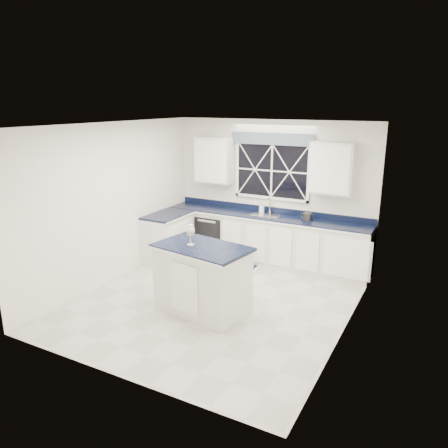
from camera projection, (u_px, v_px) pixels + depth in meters
The scene contains 13 objects.
ground at pixel (216, 300), 6.87m from camera, with size 4.50×4.50×0.00m, color beige.
back_wall at pixel (272, 191), 8.41m from camera, with size 4.00×0.10×2.70m, color white.
base_cabinets at pixel (246, 240), 8.41m from camera, with size 3.99×1.60×0.90m.
countertop at pixel (265, 216), 8.28m from camera, with size 3.98×0.64×0.04m, color black.
dishwasher at pixel (215, 234), 8.91m from camera, with size 0.60×0.58×0.82m, color black.
window at pixel (272, 167), 8.24m from camera, with size 1.65×0.09×1.26m.
upper_cabinets at pixel (269, 164), 8.12m from camera, with size 3.10×0.34×0.90m.
faucet at pixel (270, 205), 8.39m from camera, with size 0.05×0.20×0.30m.
island at pixel (202, 279), 6.41m from camera, with size 1.47×1.02×1.01m.
rug at pixel (222, 266), 8.28m from camera, with size 1.43×0.90×0.02m.
kettle at pixel (308, 216), 7.89m from camera, with size 0.27×0.20×0.19m.
wine_glass at pixel (190, 231), 6.27m from camera, with size 0.13×0.13×0.30m.
soap_bottle at pixel (262, 208), 8.45m from camera, with size 0.09×0.09×0.19m, color silver.
Camera 1 is at (3.07, -5.49, 3.02)m, focal length 35.00 mm.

